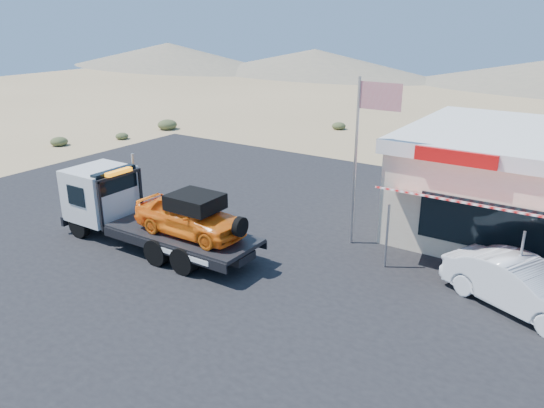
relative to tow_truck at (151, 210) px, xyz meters
The scene contains 7 objects.
ground 1.82m from the tow_truck, 13.29° to the right, with size 120.00×120.00×0.00m, color #957C55.
asphalt_lot 4.38m from the tow_truck, 41.34° to the left, with size 32.00×24.00×0.02m, color black.
tow_truck is the anchor object (origin of this frame).
white_sedan 12.09m from the tow_truck, 12.53° to the left, with size 1.55×4.43×1.46m, color silver.
flagpole 7.75m from the tow_truck, 35.03° to the left, with size 1.55×0.10×6.00m.
desert_scrub 15.78m from the tow_truck, 153.20° to the left, with size 23.76×34.42×0.76m.
distant_hills 55.56m from the tow_truck, 98.97° to the left, with size 126.00×48.00×4.20m.
Camera 1 is at (12.14, -12.02, 7.92)m, focal length 35.00 mm.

